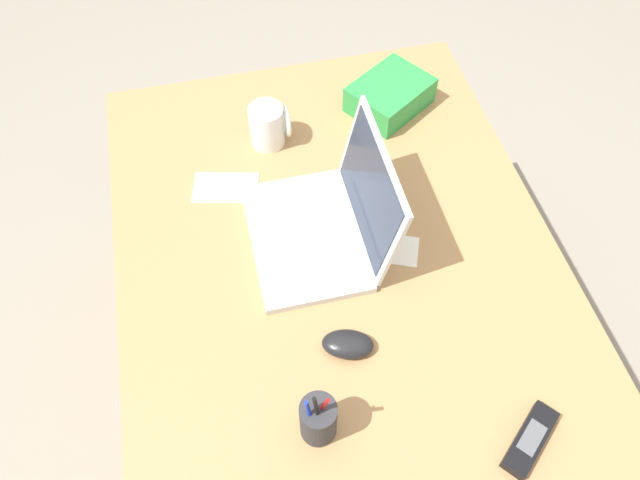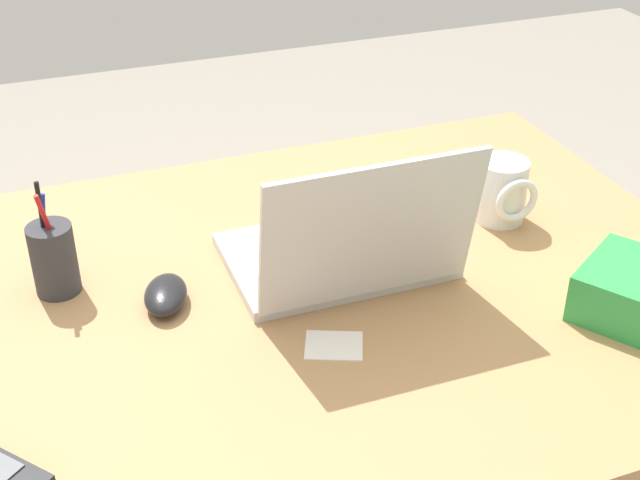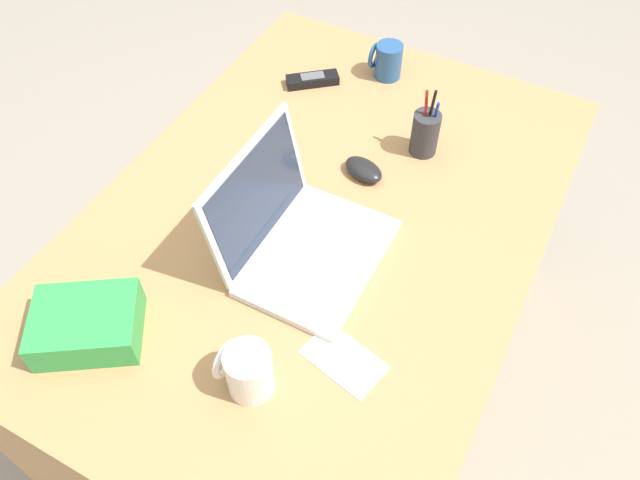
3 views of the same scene
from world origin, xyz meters
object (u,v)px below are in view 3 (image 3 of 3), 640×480
computer_mouse (364,170)px  coffee_mug_tall (387,60)px  cordless_phone (313,80)px  snack_bag (87,324)px  pen_holder (425,133)px  coffee_mug_white (247,371)px  laptop (299,238)px

computer_mouse → coffee_mug_tall: 0.39m
cordless_phone → snack_bag: 0.88m
computer_mouse → coffee_mug_tall: size_ratio=1.07×
cordless_phone → snack_bag: (-0.88, 0.01, 0.02)m
cordless_phone → pen_holder: bearing=-106.6°
snack_bag → pen_holder: bearing=-25.5°
computer_mouse → coffee_mug_white: 0.58m
computer_mouse → snack_bag: snack_bag is taller
coffee_mug_white → snack_bag: size_ratio=0.55×
computer_mouse → cordless_phone: computer_mouse is taller
coffee_mug_tall → snack_bag: (-1.00, 0.17, -0.01)m
laptop → cordless_phone: (0.52, 0.25, -0.04)m
laptop → computer_mouse: bearing=-4.3°
laptop → pen_holder: laptop is taller
laptop → cordless_phone: laptop is taller
coffee_mug_tall → cordless_phone: 0.21m
coffee_mug_white → coffee_mug_tall: 0.96m
coffee_mug_tall → cordless_phone: size_ratio=0.70×
pen_holder → cordless_phone: bearing=73.4°
cordless_phone → snack_bag: size_ratio=0.70×
laptop → coffee_mug_white: 0.31m
computer_mouse → coffee_mug_white: bearing=-158.0°
computer_mouse → cordless_phone: size_ratio=0.75×
computer_mouse → pen_holder: bearing=-15.6°
coffee_mug_tall → cordless_phone: bearing=128.0°
pen_holder → snack_bag: size_ratio=0.92×
laptop → coffee_mug_tall: laptop is taller
laptop → snack_bag: 0.44m
computer_mouse → coffee_mug_tall: coffee_mug_tall is taller
laptop → coffee_mug_tall: (0.64, 0.09, -0.00)m
coffee_mug_white → snack_bag: coffee_mug_white is taller
coffee_mug_white → pen_holder: bearing=-3.6°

